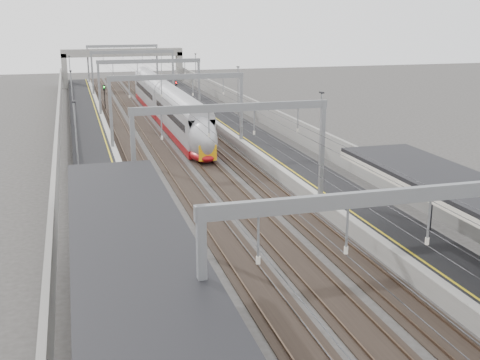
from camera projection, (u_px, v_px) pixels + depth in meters
platform_left at (93, 146)px, 59.12m from camera, size 4.00×120.00×1.00m
platform_right at (249, 137)px, 63.31m from camera, size 4.00×120.00×1.00m
tracks at (174, 146)px, 61.34m from camera, size 11.40×140.00×0.20m
overhead_line at (162, 79)px, 65.85m from camera, size 13.00×140.00×6.60m
canopy_left at (142, 277)px, 18.93m from camera, size 4.40×30.00×4.24m
overbridge at (123, 57)px, 110.95m from camera, size 22.00×2.20×6.90m
wall_left at (58, 137)px, 57.99m from camera, size 0.30×120.00×3.20m
wall_right at (278, 126)px, 63.85m from camera, size 0.30×120.00×3.20m
train at (168, 109)px, 72.83m from camera, size 2.56×46.56×4.05m
signal_green at (104, 93)px, 84.07m from camera, size 0.32×0.32×3.48m
signal_red_near at (169, 95)px, 82.08m from camera, size 0.32×0.32×3.48m
signal_red_far at (176, 88)px, 89.22m from camera, size 0.32×0.32×3.48m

